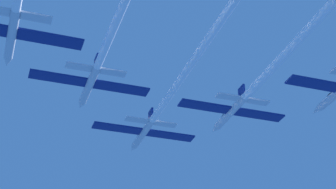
{
  "coord_description": "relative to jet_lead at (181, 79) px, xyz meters",
  "views": [
    {
      "loc": [
        -25.88,
        -92.47,
        -45.51
      ],
      "look_at": [
        -0.14,
        -15.0,
        -0.04
      ],
      "focal_mm": 61.68,
      "sensor_mm": 36.0,
      "label": 1
    }
  ],
  "objects": [
    {
      "name": "jet_lead",
      "position": [
        0.0,
        0.0,
        0.0
      ],
      "size": [
        19.14,
        68.71,
        3.17
      ],
      "color": "silver"
    },
    {
      "name": "jet_left_wing",
      "position": [
        -12.93,
        -11.17,
        0.45
      ],
      "size": [
        19.14,
        63.16,
        3.17
      ],
      "color": "silver"
    },
    {
      "name": "jet_right_wing",
      "position": [
        12.19,
        -12.22,
        0.32
      ],
      "size": [
        19.14,
        68.42,
        3.17
      ],
      "color": "silver"
    }
  ]
}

